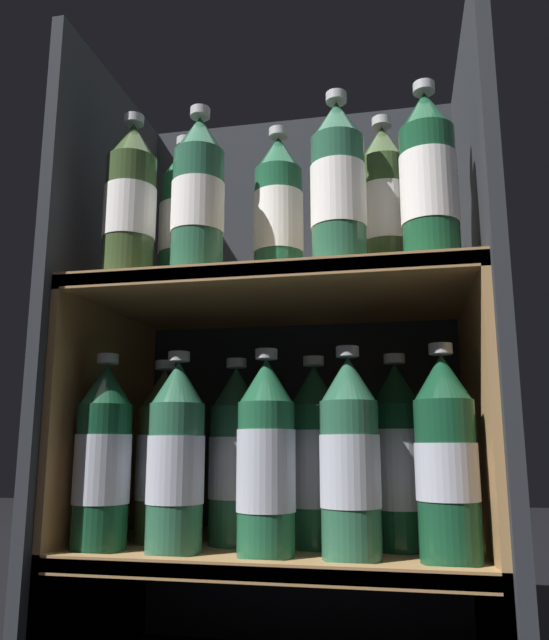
# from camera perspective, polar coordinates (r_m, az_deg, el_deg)

# --- Properties ---
(fridge_back_wall) EXTENTS (0.65, 0.02, 0.99)m
(fridge_back_wall) POSITION_cam_1_polar(r_m,az_deg,el_deg) (1.19, 2.40, -3.74)
(fridge_back_wall) COLOR #23262B
(fridge_back_wall) RESTS_ON ground_plane
(fridge_side_left) EXTENTS (0.02, 0.40, 0.99)m
(fridge_side_left) POSITION_cam_1_polar(r_m,az_deg,el_deg) (1.11, -15.54, -2.74)
(fridge_side_left) COLOR #23262B
(fridge_side_left) RESTS_ON ground_plane
(fridge_side_right) EXTENTS (0.02, 0.40, 0.99)m
(fridge_side_right) POSITION_cam_1_polar(r_m,az_deg,el_deg) (0.99, 18.68, -1.62)
(fridge_side_right) COLOR #23262B
(fridge_side_right) RESTS_ON ground_plane
(shelf_lower) EXTENTS (0.61, 0.36, 0.20)m
(shelf_lower) POSITION_cam_1_polar(r_m,az_deg,el_deg) (1.00, 0.55, -21.80)
(shelf_lower) COLOR #9E7547
(shelf_lower) RESTS_ON ground_plane
(shelf_upper) EXTENTS (0.61, 0.36, 0.59)m
(shelf_upper) POSITION_cam_1_polar(r_m,az_deg,el_deg) (0.99, 0.56, -6.77)
(shelf_upper) COLOR #9E7547
(shelf_upper) RESTS_ON ground_plane
(bottle_upper_front_0) EXTENTS (0.08, 0.08, 0.28)m
(bottle_upper_front_0) POSITION_cam_1_polar(r_m,az_deg,el_deg) (1.02, -13.07, 10.17)
(bottle_upper_front_0) COLOR #384C28
(bottle_upper_front_0) RESTS_ON shelf_upper
(bottle_upper_front_1) EXTENTS (0.08, 0.08, 0.28)m
(bottle_upper_front_1) POSITION_cam_1_polar(r_m,az_deg,el_deg) (0.98, -7.01, 10.85)
(bottle_upper_front_1) COLOR #285B42
(bottle_upper_front_1) RESTS_ON shelf_upper
(bottle_upper_front_2) EXTENTS (0.08, 0.08, 0.28)m
(bottle_upper_front_2) POSITION_cam_1_polar(r_m,az_deg,el_deg) (0.94, 5.84, 11.85)
(bottle_upper_front_2) COLOR #285B42
(bottle_upper_front_2) RESTS_ON shelf_upper
(bottle_upper_front_3) EXTENTS (0.08, 0.08, 0.28)m
(bottle_upper_front_3) POSITION_cam_1_polar(r_m,az_deg,el_deg) (0.94, 13.91, 12.18)
(bottle_upper_front_3) COLOR #194C2D
(bottle_upper_front_3) RESTS_ON shelf_upper
(bottle_upper_back_0) EXTENTS (0.08, 0.08, 0.28)m
(bottle_upper_back_0) POSITION_cam_1_polar(r_m,az_deg,el_deg) (1.08, -8.34, 8.82)
(bottle_upper_back_0) COLOR #1E5638
(bottle_upper_back_0) RESTS_ON shelf_upper
(bottle_upper_back_1) EXTENTS (0.08, 0.08, 0.28)m
(bottle_upper_back_1) POSITION_cam_1_polar(r_m,az_deg,el_deg) (1.04, 0.33, 9.51)
(bottle_upper_back_1) COLOR #1E5638
(bottle_upper_back_1) RESTS_ON shelf_upper
(bottle_upper_back_2) EXTENTS (0.08, 0.08, 0.28)m
(bottle_upper_back_2) POSITION_cam_1_polar(r_m,az_deg,el_deg) (1.02, 10.04, 10.08)
(bottle_upper_back_2) COLOR #384C28
(bottle_upper_back_2) RESTS_ON shelf_upper
(bottle_lower_front_0) EXTENTS (0.08, 0.08, 0.28)m
(bottle_lower_front_0) POSITION_cam_1_polar(r_m,az_deg,el_deg) (0.96, -15.44, -12.15)
(bottle_lower_front_0) COLOR #144228
(bottle_lower_front_0) RESTS_ON shelf_lower
(bottle_lower_front_1) EXTENTS (0.08, 0.08, 0.28)m
(bottle_lower_front_1) POSITION_cam_1_polar(r_m,az_deg,el_deg) (0.92, -9.00, -12.46)
(bottle_lower_front_1) COLOR #285B42
(bottle_lower_front_1) RESTS_ON shelf_lower
(bottle_lower_front_2) EXTENTS (0.08, 0.08, 0.28)m
(bottle_lower_front_2) POSITION_cam_1_polar(r_m,az_deg,el_deg) (0.88, -1.09, -12.68)
(bottle_lower_front_2) COLOR #1E5638
(bottle_lower_front_2) RESTS_ON shelf_lower
(bottle_lower_front_3) EXTENTS (0.08, 0.08, 0.28)m
(bottle_lower_front_3) POSITION_cam_1_polar(r_m,az_deg,el_deg) (0.86, 6.91, -12.59)
(bottle_lower_front_3) COLOR #285B42
(bottle_lower_front_3) RESTS_ON shelf_lower
(bottle_lower_front_4) EXTENTS (0.08, 0.08, 0.28)m
(bottle_lower_front_4) POSITION_cam_1_polar(r_m,az_deg,el_deg) (0.86, 15.44, -12.21)
(bottle_lower_front_4) COLOR #144228
(bottle_lower_front_4) RESTS_ON shelf_lower
(bottle_lower_back_0) EXTENTS (0.08, 0.08, 0.28)m
(bottle_lower_back_0) POSITION_cam_1_polar(r_m,az_deg,el_deg) (1.02, -10.24, -12.30)
(bottle_lower_back_0) COLOR #384C28
(bottle_lower_back_0) RESTS_ON shelf_lower
(bottle_lower_back_1) EXTENTS (0.08, 0.08, 0.28)m
(bottle_lower_back_1) POSITION_cam_1_polar(r_m,az_deg,el_deg) (0.98, -3.60, -12.48)
(bottle_lower_back_1) COLOR #285B42
(bottle_lower_back_1) RESTS_ON shelf_lower
(bottle_lower_back_2) EXTENTS (0.08, 0.08, 0.28)m
(bottle_lower_back_2) POSITION_cam_1_polar(r_m,az_deg,el_deg) (0.96, 3.70, -12.56)
(bottle_lower_back_2) COLOR #1E5638
(bottle_lower_back_2) RESTS_ON shelf_lower
(bottle_lower_back_3) EXTENTS (0.08, 0.08, 0.28)m
(bottle_lower_back_3) POSITION_cam_1_polar(r_m,az_deg,el_deg) (0.95, 11.24, -12.39)
(bottle_lower_back_3) COLOR #144228
(bottle_lower_back_3) RESTS_ON shelf_lower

